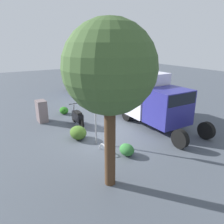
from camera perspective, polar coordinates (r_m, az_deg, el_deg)
ground_plane at (r=11.00m, az=-1.75°, el=-7.12°), size 60.00×60.00×0.00m
box_truck_near at (r=13.16m, az=8.88°, el=4.49°), size 7.02×2.21×2.99m
box_truck_far at (r=18.45m, az=-4.79°, el=8.26°), size 8.19×2.36×2.68m
motorcycle at (r=12.63m, az=-9.22°, el=-1.37°), size 1.81×0.55×1.20m
stop_sign at (r=9.78m, az=-4.60°, el=3.01°), size 0.71×0.33×3.22m
street_tree at (r=6.36m, az=-0.63°, el=11.38°), size 2.83×2.83×5.41m
utility_cabinet at (r=13.76m, az=-18.33°, el=0.23°), size 0.80×0.58×1.34m
bike_rack_hoop at (r=9.69m, az=-2.27°, el=-10.87°), size 0.85×0.08×0.85m
shrub_near_sign at (r=10.97m, az=-9.06°, el=-5.49°), size 0.99×0.81×0.67m
shrub_mid_verge at (r=14.95m, az=-12.76°, el=0.41°), size 0.72×0.59×0.49m
shrub_by_tree at (r=9.43m, az=3.98°, el=-10.04°), size 0.73×0.60×0.50m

